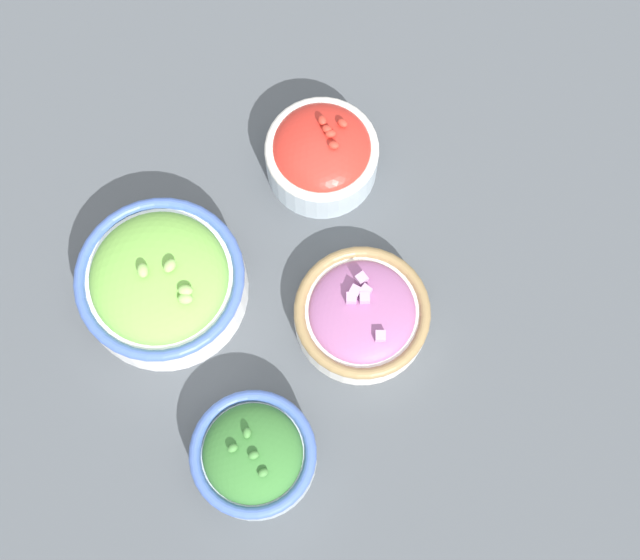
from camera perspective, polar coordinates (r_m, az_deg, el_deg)
The scene contains 5 objects.
ground_plane at distance 0.97m, azimuth -0.00°, elevation -0.51°, with size 3.00×3.00×0.00m, color #4C5156.
bowl_lettuce at distance 0.95m, azimuth -10.12°, elevation -0.08°, with size 0.18×0.18×0.09m.
bowl_red_onion at distance 0.94m, azimuth 2.83°, elevation -2.01°, with size 0.14×0.14×0.06m.
bowl_cherry_tomatoes at distance 0.99m, azimuth 0.11°, elevation 8.07°, with size 0.13×0.13×0.08m.
bowl_broccoli at distance 0.91m, azimuth -4.27°, elevation -11.09°, with size 0.13×0.13×0.08m.
Camera 1 is at (-0.21, -0.17, 0.93)m, focal length 50.00 mm.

